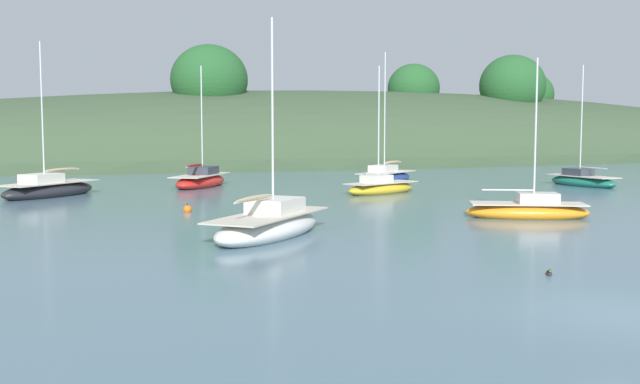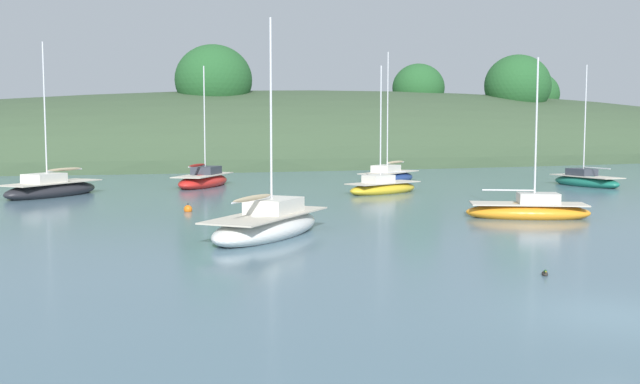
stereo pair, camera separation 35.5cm
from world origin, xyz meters
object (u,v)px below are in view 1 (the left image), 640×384
Objects in this scene: sailboat_red_portside at (201,180)px; mooring_buoy_outer at (555,198)px; sailboat_navy_dinghy at (48,189)px; mooring_buoy_inner at (187,209)px; sailboat_teal_outer at (381,188)px; sailboat_blue_center at (528,210)px; sailboat_orange_cutter at (386,177)px; sailboat_white_near at (269,225)px; duck_lone_right at (549,273)px; sailboat_yellow_far at (582,181)px.

mooring_buoy_outer is (17.92, -17.14, -0.31)m from sailboat_red_portside.
sailboat_navy_dinghy is 18.22× the size of mooring_buoy_inner.
sailboat_red_portside is 16.71× the size of mooring_buoy_inner.
sailboat_blue_center is at bearing -85.85° from sailboat_teal_outer.
mooring_buoy_inner is at bearing -103.80° from sailboat_red_portside.
sailboat_teal_outer is at bearing -117.80° from sailboat_orange_cutter.
duck_lone_right is at bearing -61.64° from sailboat_white_near.
duck_lone_right is (-11.08, -34.10, -0.37)m from sailboat_orange_cutter.
mooring_buoy_inner is (-14.90, 8.21, -0.24)m from sailboat_blue_center.
mooring_buoy_outer is (7.90, -7.62, -0.25)m from sailboat_teal_outer.
sailboat_blue_center is 0.79× the size of sailboat_navy_dinghy.
sailboat_yellow_far is 1.07× the size of sailboat_teal_outer.
sailboat_white_near is 22.20× the size of duck_lone_right.
sailboat_red_portside reaches higher than sailboat_teal_outer.
sailboat_navy_dinghy is at bearing -173.41° from sailboat_orange_cutter.
sailboat_teal_outer is 26.81m from duck_lone_right.
sailboat_yellow_far is at bearing -32.83° from sailboat_orange_cutter.
sailboat_navy_dinghy is at bearing 165.51° from sailboat_teal_outer.
sailboat_blue_center is 0.86× the size of sailboat_yellow_far.
sailboat_navy_dinghy is (-10.50, -4.22, 0.01)m from sailboat_red_portside.
sailboat_navy_dinghy reaches higher than sailboat_red_portside.
sailboat_orange_cutter is 16.19m from mooring_buoy_outer.
sailboat_navy_dinghy is at bearing -158.08° from sailboat_red_portside.
sailboat_white_near is 0.98× the size of sailboat_yellow_far.
sailboat_blue_center is at bearing -42.35° from sailboat_navy_dinghy.
sailboat_navy_dinghy is 34.13m from duck_lone_right.
sailboat_navy_dinghy reaches higher than sailboat_white_near.
sailboat_navy_dinghy is 13.23m from mooring_buoy_inner.
sailboat_teal_outer is at bearing -14.49° from sailboat_navy_dinghy.
sailboat_red_portside is at bearing 174.59° from sailboat_orange_cutter.
sailboat_red_portside is (-11.06, 23.87, 0.07)m from sailboat_blue_center.
sailboat_yellow_far reaches higher than sailboat_blue_center.
sailboat_red_portside reaches higher than mooring_buoy_outer.
mooring_buoy_outer is at bearing -43.73° from sailboat_red_portside.
sailboat_yellow_far is (12.27, -7.92, -0.04)m from sailboat_orange_cutter.
sailboat_white_near is 21.76m from mooring_buoy_outer.
sailboat_white_near is 22.52m from sailboat_navy_dinghy.
sailboat_white_near reaches higher than duck_lone_right.
sailboat_yellow_far is at bearing 42.18° from mooring_buoy_outer.
sailboat_teal_outer is 15.74× the size of mooring_buoy_outer.
sailboat_red_portside is 0.92× the size of sailboat_navy_dinghy.
sailboat_white_near is 1.05× the size of sailboat_teal_outer.
sailboat_blue_center is 17.02m from mooring_buoy_inner.
mooring_buoy_inner is 1.00× the size of mooring_buoy_outer.
sailboat_yellow_far is (26.59, -9.28, -0.05)m from sailboat_red_portside.
sailboat_white_near is 11.67m from duck_lone_right.
sailboat_orange_cutter is 19.11× the size of mooring_buoy_inner.
duck_lone_right is (-6.77, -25.94, -0.31)m from sailboat_teal_outer.
sailboat_yellow_far is at bearing -19.23° from sailboat_red_portside.
sailboat_orange_cutter is at bearing 72.00° from duck_lone_right.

